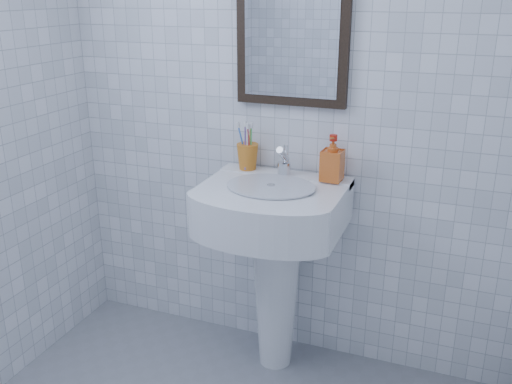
% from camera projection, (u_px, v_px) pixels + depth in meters
% --- Properties ---
extents(wall_back, '(2.20, 0.02, 2.50)m').
position_uv_depth(wall_back, '(289.00, 102.00, 2.55)').
color(wall_back, white).
rests_on(wall_back, ground).
extents(washbasin, '(0.61, 0.45, 0.94)m').
position_uv_depth(washbasin, '(275.00, 246.00, 2.57)').
color(washbasin, white).
rests_on(washbasin, ground).
extents(faucet, '(0.06, 0.13, 0.15)m').
position_uv_depth(faucet, '(284.00, 163.00, 2.55)').
color(faucet, silver).
rests_on(faucet, washbasin).
extents(toothbrush_cup, '(0.11, 0.11, 0.12)m').
position_uv_depth(toothbrush_cup, '(248.00, 157.00, 2.64)').
color(toothbrush_cup, orange).
rests_on(toothbrush_cup, washbasin).
extents(soap_dispenser, '(0.09, 0.10, 0.20)m').
position_uv_depth(soap_dispenser, '(332.00, 158.00, 2.47)').
color(soap_dispenser, '#CF4F14').
rests_on(soap_dispenser, washbasin).
extents(wall_mirror, '(0.50, 0.04, 0.62)m').
position_uv_depth(wall_mirror, '(292.00, 33.00, 2.43)').
color(wall_mirror, black).
rests_on(wall_mirror, wall_back).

